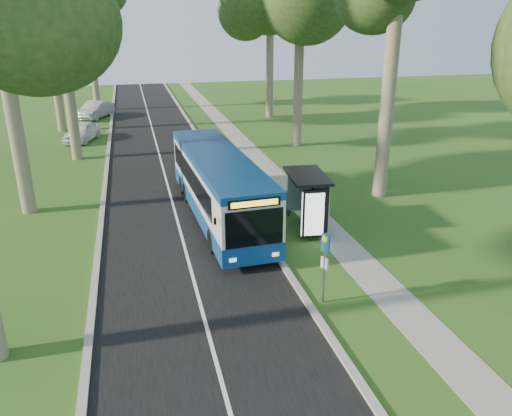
% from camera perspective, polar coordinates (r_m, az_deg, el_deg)
% --- Properties ---
extents(ground, '(120.00, 120.00, 0.00)m').
position_cam_1_polar(ground, '(20.06, 2.51, -5.79)').
color(ground, '#2D571B').
rests_on(ground, ground).
extents(road, '(7.00, 100.00, 0.02)m').
position_cam_1_polar(road, '(28.66, -9.98, 2.24)').
color(road, black).
rests_on(road, ground).
extents(kerb_east, '(0.25, 100.00, 0.12)m').
position_cam_1_polar(kerb_east, '(29.06, -3.10, 2.90)').
color(kerb_east, '#9E9B93').
rests_on(kerb_east, ground).
extents(kerb_west, '(0.25, 100.00, 0.12)m').
position_cam_1_polar(kerb_west, '(28.65, -16.97, 1.73)').
color(kerb_west, '#9E9B93').
rests_on(kerb_west, ground).
extents(centre_line, '(0.12, 100.00, 0.00)m').
position_cam_1_polar(centre_line, '(28.65, -9.98, 2.26)').
color(centre_line, white).
rests_on(centre_line, road).
extents(footpath, '(1.50, 100.00, 0.02)m').
position_cam_1_polar(footpath, '(29.76, 2.59, 3.24)').
color(footpath, gray).
rests_on(footpath, ground).
extents(bus, '(3.02, 11.86, 3.11)m').
position_cam_1_polar(bus, '(23.52, -4.28, 2.50)').
color(bus, silver).
rests_on(bus, ground).
extents(bus_stop_sign, '(0.18, 0.34, 2.54)m').
position_cam_1_polar(bus_stop_sign, '(16.55, 7.86, -5.92)').
color(bus_stop_sign, gray).
rests_on(bus_stop_sign, ground).
extents(bus_shelter, '(1.91, 3.13, 2.57)m').
position_cam_1_polar(bus_shelter, '(22.03, 6.53, 1.68)').
color(bus_shelter, black).
rests_on(bus_shelter, ground).
extents(litter_bin, '(0.60, 0.60, 1.05)m').
position_cam_1_polar(litter_bin, '(24.54, 3.39, 0.63)').
color(litter_bin, black).
rests_on(litter_bin, ground).
extents(car_white, '(2.99, 4.62, 1.46)m').
position_cam_1_polar(car_white, '(41.76, -19.27, 8.25)').
color(car_white, white).
rests_on(car_white, ground).
extents(car_silver, '(3.56, 5.14, 1.61)m').
position_cam_1_polar(car_silver, '(51.24, -17.89, 10.63)').
color(car_silver, '#AAADB2').
rests_on(car_silver, ground).
extents(tree_west_e, '(5.20, 5.20, 13.91)m').
position_cam_1_polar(tree_west_e, '(55.28, -18.83, 21.15)').
color(tree_west_e, '#7A6B56').
rests_on(tree_west_e, ground).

